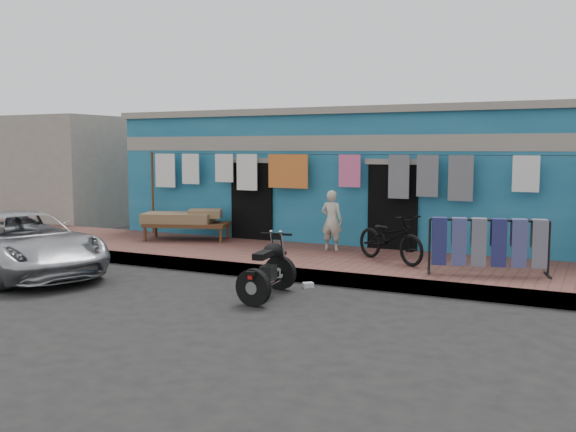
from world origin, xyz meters
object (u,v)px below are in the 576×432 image
(car, at_px, (21,242))
(motorcycle, at_px, (267,267))
(charpoy, at_px, (187,225))
(jeans_rack, at_px, (488,245))
(seated_person, at_px, (332,220))
(bicycle, at_px, (391,233))

(car, relative_size, motorcycle, 2.73)
(motorcycle, bearing_deg, charpoy, 131.64)
(car, height_order, jeans_rack, jeans_rack)
(seated_person, distance_m, jeans_rack, 3.65)
(bicycle, relative_size, jeans_rack, 0.82)
(motorcycle, xyz_separation_m, charpoy, (-4.05, 3.47, 0.09))
(car, relative_size, jeans_rack, 2.07)
(seated_person, bearing_deg, bicycle, 152.97)
(car, xyz_separation_m, motorcycle, (5.19, 0.40, -0.12))
(jeans_rack, bearing_deg, bicycle, 167.70)
(bicycle, xyz_separation_m, charpoy, (-5.27, 0.72, -0.22))
(seated_person, height_order, jeans_rack, seated_person)
(seated_person, distance_m, motorcycle, 3.57)
(car, xyz_separation_m, bicycle, (6.41, 3.15, 0.19))
(seated_person, height_order, charpoy, seated_person)
(car, distance_m, seated_person, 6.26)
(bicycle, distance_m, jeans_rack, 1.93)
(bicycle, height_order, jeans_rack, bicycle)
(motorcycle, bearing_deg, bicycle, 58.33)
(bicycle, bearing_deg, motorcycle, -173.70)
(seated_person, bearing_deg, charpoy, 0.79)
(bicycle, distance_m, motorcycle, 3.03)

